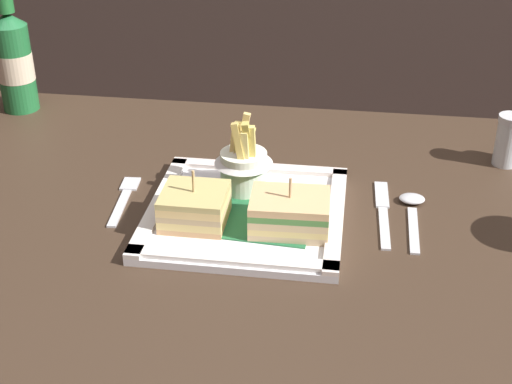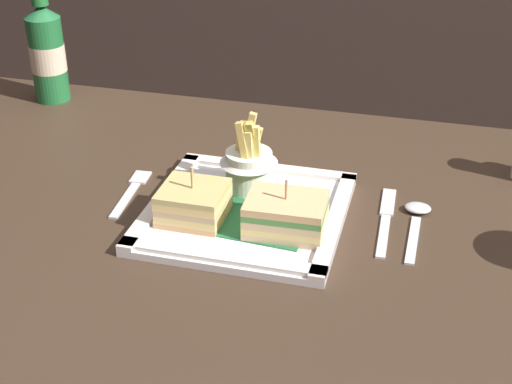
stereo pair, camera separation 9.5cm
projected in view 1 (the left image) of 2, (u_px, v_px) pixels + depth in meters
name	position (u px, v px, depth m)	size (l,w,h in m)	color
dining_table	(265.00, 292.00, 1.03)	(1.27, 0.76, 0.72)	#3C2C1F
square_plate	(246.00, 213.00, 0.97)	(0.26, 0.26, 0.02)	white
sandwich_half_left	(195.00, 207.00, 0.94)	(0.08, 0.08, 0.07)	tan
sandwich_half_right	(290.00, 213.00, 0.92)	(0.10, 0.08, 0.07)	#DBB887
fries_cup	(244.00, 162.00, 1.00)	(0.08, 0.08, 0.11)	white
beer_bottle	(14.00, 59.00, 1.25)	(0.06, 0.06, 0.23)	#206934
fork	(124.00, 197.00, 1.02)	(0.03, 0.13, 0.00)	silver
knife	(383.00, 210.00, 0.99)	(0.02, 0.17, 0.00)	silver
spoon	(412.00, 207.00, 0.99)	(0.04, 0.14, 0.01)	silver
salt_shaker	(508.00, 143.00, 1.09)	(0.04, 0.04, 0.08)	silver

